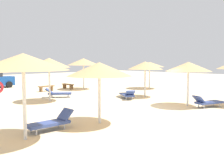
# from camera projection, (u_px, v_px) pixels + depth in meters

# --- Properties ---
(ground_plane) EXTENTS (80.00, 80.00, 0.00)m
(ground_plane) POSITION_uv_depth(u_px,v_px,m) (149.00, 108.00, 14.98)
(ground_plane) COLOR beige
(parasol_0) EXTENTS (2.64, 2.64, 2.65)m
(parasol_0) POSITION_uv_depth(u_px,v_px,m) (145.00, 66.00, 19.53)
(parasol_0) COLOR silver
(parasol_0) RESTS_ON ground
(parasol_1) EXTENTS (2.83, 2.83, 2.90)m
(parasol_1) POSITION_uv_depth(u_px,v_px,m) (49.00, 63.00, 17.36)
(parasol_1) COLOR silver
(parasol_1) RESTS_ON ground
(parasol_2) EXTENTS (2.81, 2.81, 2.66)m
(parasol_2) POSITION_uv_depth(u_px,v_px,m) (99.00, 69.00, 11.16)
(parasol_2) COLOR silver
(parasol_2) RESTS_ON ground
(parasol_4) EXTENTS (3.08, 3.08, 2.93)m
(parasol_4) POSITION_uv_depth(u_px,v_px,m) (83.00, 62.00, 24.72)
(parasol_4) COLOR silver
(parasol_4) RESTS_ON ground
(parasol_5) EXTENTS (2.71, 2.71, 2.65)m
(parasol_5) POSITION_uv_depth(u_px,v_px,m) (188.00, 67.00, 15.51)
(parasol_5) COLOR silver
(parasol_5) RESTS_ON ground
(parasol_6) EXTENTS (3.11, 3.11, 2.98)m
(parasol_6) POSITION_uv_depth(u_px,v_px,m) (23.00, 62.00, 8.78)
(parasol_6) COLOR silver
(parasol_6) RESTS_ON ground
(parasol_8) EXTENTS (2.86, 2.86, 2.59)m
(parasol_8) POSITION_uv_depth(u_px,v_px,m) (150.00, 65.00, 25.34)
(parasol_8) COLOR silver
(parasol_8) RESTS_ON ground
(lounger_0) EXTENTS (1.53, 1.95, 0.71)m
(lounger_0) POSITION_uv_depth(u_px,v_px,m) (127.00, 94.00, 18.54)
(lounger_0) COLOR #33478C
(lounger_0) RESTS_ON ground
(lounger_1) EXTENTS (1.87, 1.71, 0.69)m
(lounger_1) POSITION_uv_depth(u_px,v_px,m) (58.00, 93.00, 19.30)
(lounger_1) COLOR #33478C
(lounger_1) RESTS_ON ground
(lounger_2) EXTENTS (1.89, 0.71, 0.77)m
(lounger_2) POSITION_uv_depth(u_px,v_px,m) (51.00, 122.00, 10.20)
(lounger_2) COLOR #33478C
(lounger_2) RESTS_ON ground
(lounger_3) EXTENTS (1.99, 1.25, 0.73)m
(lounger_3) POSITION_uv_depth(u_px,v_px,m) (207.00, 102.00, 15.20)
(lounger_3) COLOR #33478C
(lounger_3) RESTS_ON ground
(bench_0) EXTENTS (1.52, 0.47, 0.49)m
(bench_0) POSITION_uv_depth(u_px,v_px,m) (46.00, 87.00, 23.11)
(bench_0) COLOR brown
(bench_0) RESTS_ON ground
(bench_1) EXTENTS (0.40, 1.50, 0.49)m
(bench_1) POSITION_uv_depth(u_px,v_px,m) (68.00, 85.00, 24.93)
(bench_1) COLOR brown
(bench_1) RESTS_ON ground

